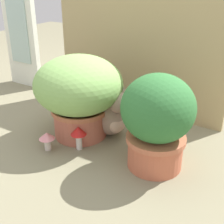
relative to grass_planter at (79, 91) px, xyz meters
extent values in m
plane|color=#7B765A|center=(0.06, -0.04, -0.26)|extent=(6.00, 6.00, 0.00)
cube|color=tan|center=(0.09, 0.46, 0.16)|extent=(1.13, 0.03, 0.84)
cube|color=white|center=(-0.87, 0.42, 0.15)|extent=(0.30, 0.04, 0.82)
cube|color=#ABC9C3|center=(-0.87, 0.40, 0.19)|extent=(0.19, 0.01, 0.52)
cylinder|color=#AF5E49|center=(0.00, 0.00, -0.17)|extent=(0.28, 0.28, 0.17)
cylinder|color=#AF6243|center=(0.00, 0.00, -0.10)|extent=(0.31, 0.31, 0.02)
ellipsoid|color=#80B15B|center=(0.00, 0.00, 0.04)|extent=(0.47, 0.47, 0.30)
cylinder|color=#C36445|center=(0.47, -0.05, -0.18)|extent=(0.25, 0.25, 0.16)
cylinder|color=#C26A49|center=(0.47, -0.05, -0.11)|extent=(0.27, 0.27, 0.02)
ellipsoid|color=#2F6D33|center=(0.47, -0.05, 0.04)|extent=(0.33, 0.33, 0.30)
ellipsoid|color=gray|center=(0.11, 0.10, -0.15)|extent=(0.31, 0.27, 0.22)
ellipsoid|color=beige|center=(0.20, 0.06, -0.16)|extent=(0.11, 0.12, 0.11)
sphere|color=gray|center=(0.21, 0.05, -0.03)|extent=(0.15, 0.15, 0.11)
cone|color=gray|center=(0.23, 0.08, 0.03)|extent=(0.05, 0.05, 0.04)
cone|color=gray|center=(0.20, 0.02, 0.03)|extent=(0.05, 0.05, 0.04)
cylinder|color=gray|center=(0.03, 0.19, -0.24)|extent=(0.18, 0.11, 0.07)
cylinder|color=silver|center=(-0.04, -0.22, -0.22)|extent=(0.03, 0.03, 0.06)
cone|color=pink|center=(-0.04, -0.22, -0.18)|extent=(0.08, 0.08, 0.03)
cylinder|color=silver|center=(0.09, -0.12, -0.21)|extent=(0.03, 0.03, 0.08)
cone|color=red|center=(0.09, -0.12, -0.15)|extent=(0.08, 0.08, 0.04)
camera|label=1|loc=(0.94, -1.16, 0.58)|focal=48.61mm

